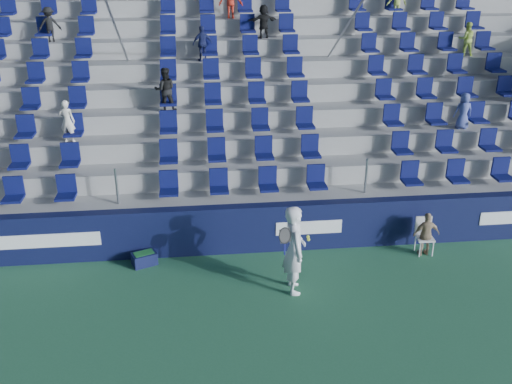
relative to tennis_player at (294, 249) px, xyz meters
The scene contains 7 objects.
ground 1.87m from the tennis_player, 122.61° to the right, with size 70.00×70.00×0.00m, color #2C6743.
sponsor_wall 2.05m from the tennis_player, 115.02° to the left, with size 24.00×0.32×1.20m.
grandstand 7.06m from the tennis_player, 97.05° to the left, with size 24.00×8.17×6.63m.
tennis_player is the anchor object (origin of this frame).
line_judge_chair 3.66m from the tennis_player, 21.20° to the left, with size 0.42×0.43×0.90m.
line_judge 3.61m from the tennis_player, 19.06° to the left, with size 0.64×0.27×1.09m, color tan.
ball_bin 3.66m from the tennis_player, 156.54° to the left, with size 0.64×0.54×0.31m.
Camera 1 is at (-1.07, -8.96, 6.90)m, focal length 40.00 mm.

